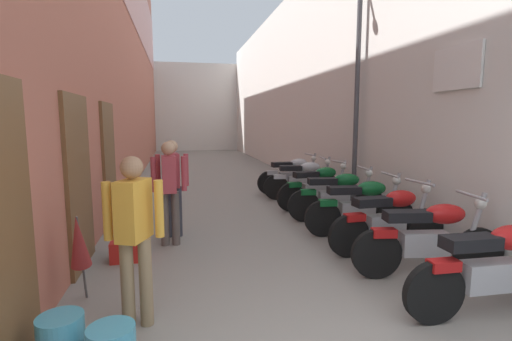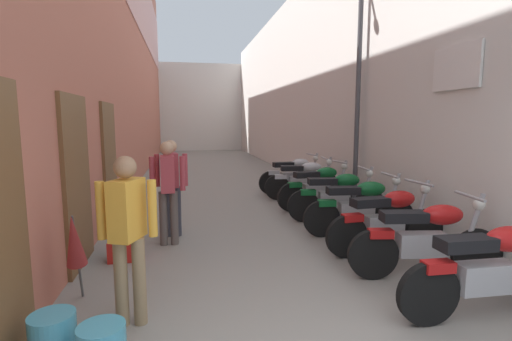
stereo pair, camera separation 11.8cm
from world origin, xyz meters
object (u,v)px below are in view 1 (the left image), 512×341
at_px(motorcycle_nearest, 495,267).
at_px(motorcycle_third, 389,219).
at_px(pedestrian_further_down, 172,181).
at_px(street_lamp, 353,80).
at_px(motorcycle_sixth, 318,186).
at_px(motorcycle_seventh, 303,179).
at_px(pedestrian_mid_alley, 169,186).
at_px(umbrella_leaning, 79,242).
at_px(motorcycle_fifth, 337,195).
at_px(motorcycle_eighth, 292,174).
at_px(motorcycle_second, 429,237).
at_px(plastic_crate, 128,250).
at_px(pedestrian_by_doorway, 134,229).
at_px(motorcycle_fourth, 361,205).

xyz_separation_m(motorcycle_nearest, motorcycle_third, (-0.00, 1.81, 0.00)).
bearing_deg(pedestrian_further_down, street_lamp, 18.67).
relative_size(motorcycle_nearest, motorcycle_sixth, 1.00).
bearing_deg(pedestrian_further_down, motorcycle_seventh, 37.49).
distance_m(motorcycle_sixth, pedestrian_mid_alley, 3.52).
bearing_deg(umbrella_leaning, motorcycle_sixth, 41.80).
relative_size(motorcycle_third, motorcycle_fifth, 1.00).
bearing_deg(motorcycle_nearest, motorcycle_eighth, 90.00).
distance_m(motorcycle_seventh, motorcycle_eighth, 0.82).
relative_size(motorcycle_sixth, motorcycle_seventh, 1.00).
height_order(motorcycle_third, pedestrian_further_down, pedestrian_further_down).
xyz_separation_m(motorcycle_third, motorcycle_eighth, (0.00, 4.54, 0.00)).
bearing_deg(pedestrian_mid_alley, motorcycle_second, -31.37).
distance_m(umbrella_leaning, street_lamp, 6.09).
xyz_separation_m(motorcycle_fifth, pedestrian_further_down, (-3.00, -0.33, 0.42)).
bearing_deg(motorcycle_seventh, street_lamp, -56.36).
xyz_separation_m(pedestrian_further_down, plastic_crate, (-0.60, -0.95, -0.78)).
height_order(motorcycle_fifth, motorcycle_sixth, same).
height_order(motorcycle_sixth, pedestrian_mid_alley, pedestrian_mid_alley).
bearing_deg(plastic_crate, motorcycle_nearest, -32.40).
bearing_deg(motorcycle_sixth, motorcycle_second, -90.00).
relative_size(motorcycle_eighth, umbrella_leaning, 1.92).
distance_m(pedestrian_by_doorway, umbrella_leaning, 0.80).
bearing_deg(street_lamp, motorcycle_sixth, 175.99).
bearing_deg(motorcycle_third, motorcycle_sixth, 90.00).
height_order(motorcycle_seventh, pedestrian_by_doorway, pedestrian_by_doorway).
height_order(pedestrian_mid_alley, plastic_crate, pedestrian_mid_alley).
relative_size(motorcycle_fourth, pedestrian_by_doorway, 1.18).
distance_m(motorcycle_fourth, pedestrian_mid_alley, 3.07).
bearing_deg(street_lamp, motorcycle_eighth, 110.49).
bearing_deg(motorcycle_eighth, pedestrian_by_doorway, -119.73).
relative_size(motorcycle_third, motorcycle_eighth, 1.00).
height_order(motorcycle_fourth, pedestrian_mid_alley, pedestrian_mid_alley).
height_order(motorcycle_fifth, pedestrian_by_doorway, pedestrian_by_doorway).
bearing_deg(motorcycle_fourth, motorcycle_second, -90.00).
bearing_deg(motorcycle_eighth, motorcycle_fourth, -90.00).
xyz_separation_m(motorcycle_second, motorcycle_sixth, (0.00, 3.58, 0.00)).
height_order(motorcycle_second, pedestrian_further_down, pedestrian_further_down).
distance_m(motorcycle_third, pedestrian_further_down, 3.34).
relative_size(pedestrian_mid_alley, plastic_crate, 3.57).
height_order(motorcycle_fifth, pedestrian_mid_alley, pedestrian_mid_alley).
relative_size(motorcycle_seventh, pedestrian_mid_alley, 1.17).
distance_m(pedestrian_mid_alley, street_lamp, 4.47).
xyz_separation_m(motorcycle_fifth, motorcycle_seventh, (-0.00, 1.97, 0.00)).
bearing_deg(umbrella_leaning, motorcycle_nearest, -15.01).
distance_m(motorcycle_sixth, umbrella_leaning, 5.23).
xyz_separation_m(plastic_crate, umbrella_leaning, (-0.30, -1.24, 0.54)).
bearing_deg(motorcycle_seventh, motorcycle_third, -90.00).
bearing_deg(motorcycle_seventh, pedestrian_further_down, -142.51).
xyz_separation_m(motorcycle_nearest, umbrella_leaning, (-3.90, 1.05, 0.18)).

